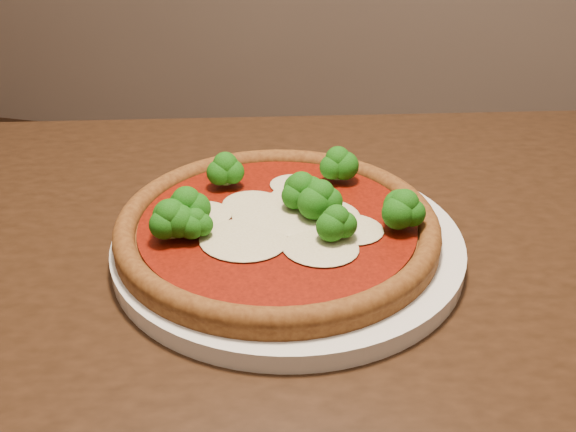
# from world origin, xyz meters

# --- Properties ---
(dining_table) EXTENTS (1.42, 1.04, 0.75)m
(dining_table) POSITION_xyz_m (-0.03, 0.13, 0.65)
(dining_table) COLOR black
(dining_table) RESTS_ON floor
(plate) EXTENTS (0.34, 0.34, 0.02)m
(plate) POSITION_xyz_m (-0.04, 0.13, 0.76)
(plate) COLOR silver
(plate) RESTS_ON dining_table
(pizza) EXTENTS (0.31, 0.31, 0.06)m
(pizza) POSITION_xyz_m (-0.05, 0.13, 0.78)
(pizza) COLOR brown
(pizza) RESTS_ON plate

